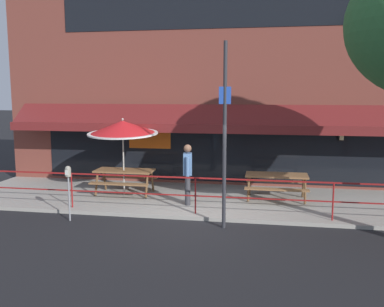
# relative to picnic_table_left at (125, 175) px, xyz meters

# --- Properties ---
(ground_plane) EXTENTS (120.00, 120.00, 0.00)m
(ground_plane) POSITION_rel_picnic_table_left_xyz_m (2.54, -2.07, -0.71)
(ground_plane) COLOR black
(patio_deck) EXTENTS (15.00, 4.00, 0.10)m
(patio_deck) POSITION_rel_picnic_table_left_xyz_m (2.54, -0.07, -0.66)
(patio_deck) COLOR #9E998E
(patio_deck) RESTS_ON ground
(restaurant_building) EXTENTS (15.00, 1.60, 8.58)m
(restaurant_building) POSITION_rel_picnic_table_left_xyz_m (2.54, 2.16, 3.55)
(restaurant_building) COLOR brown
(restaurant_building) RESTS_ON ground
(patio_railing) EXTENTS (13.84, 0.04, 0.97)m
(patio_railing) POSITION_rel_picnic_table_left_xyz_m (2.54, -1.77, 0.09)
(patio_railing) COLOR maroon
(patio_railing) RESTS_ON patio_deck
(picnic_table_left) EXTENTS (1.80, 1.42, 0.76)m
(picnic_table_left) POSITION_rel_picnic_table_left_xyz_m (0.00, 0.00, 0.00)
(picnic_table_left) COLOR brown
(picnic_table_left) RESTS_ON patio_deck
(picnic_table_centre) EXTENTS (1.80, 1.42, 0.76)m
(picnic_table_centre) POSITION_rel_picnic_table_left_xyz_m (4.64, 0.09, 0.00)
(picnic_table_centre) COLOR brown
(picnic_table_centre) RESTS_ON patio_deck
(patio_umbrella_left) EXTENTS (2.14, 2.14, 2.38)m
(patio_umbrella_left) POSITION_rel_picnic_table_left_xyz_m (-0.00, -0.07, 1.47)
(patio_umbrella_left) COLOR #B7B2A8
(patio_umbrella_left) RESTS_ON patio_deck
(pedestrian_walking) EXTENTS (0.30, 0.61, 1.71)m
(pedestrian_walking) POSITION_rel_picnic_table_left_xyz_m (2.16, -0.88, 0.35)
(pedestrian_walking) COLOR #333338
(pedestrian_walking) RESTS_ON patio_deck
(parking_meter_near) EXTENTS (0.15, 0.16, 1.42)m
(parking_meter_near) POSITION_rel_picnic_table_left_xyz_m (-0.57, -2.63, 0.44)
(parking_meter_near) COLOR gray
(parking_meter_near) RESTS_ON ground
(street_sign_pole) EXTENTS (0.28, 0.09, 4.42)m
(street_sign_pole) POSITION_rel_picnic_table_left_xyz_m (3.36, -2.52, 1.56)
(street_sign_pole) COLOR #2D2D33
(street_sign_pole) RESTS_ON ground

